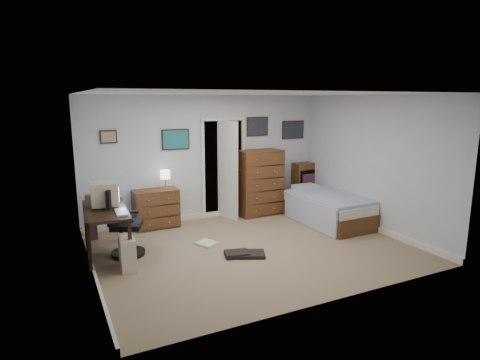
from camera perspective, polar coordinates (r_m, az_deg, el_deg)
name	(u,v)px	position (r m, az deg, el deg)	size (l,w,h in m)	color
floor	(252,249)	(6.72, 1.75, -9.71)	(5.00, 4.00, 0.02)	gray
computer_desk	(99,221)	(6.48, -19.37, -5.49)	(0.71, 1.39, 0.78)	black
crt_monitor	(104,194)	(6.53, -18.73, -1.91)	(0.43, 0.40, 0.38)	beige
keyboard	(121,212)	(6.12, -16.54, -4.41)	(0.16, 0.42, 0.03)	beige
pc_tower	(127,253)	(6.11, -15.72, -9.93)	(0.24, 0.45, 0.47)	beige
office_chair	(123,230)	(6.55, -16.29, -6.81)	(0.67, 0.67, 1.08)	black
media_stack	(91,217)	(7.47, -20.38, -4.99)	(0.16, 0.16, 0.79)	maroon
low_dresser	(156,209)	(7.81, -11.85, -4.01)	(0.83, 0.42, 0.74)	brown
table_lamp	(165,175)	(7.72, -10.60, 0.69)	(0.19, 0.19, 0.36)	gold
doorway	(218,166)	(8.60, -3.20, 1.93)	(0.96, 1.12, 2.05)	black
tall_dresser	(259,182)	(8.50, 2.68, -0.33)	(0.94, 0.55, 1.38)	brown
headboard_bookcase	(314,182)	(9.43, 10.54, -0.29)	(1.14, 0.36, 1.01)	brown
bed	(326,208)	(8.17, 12.15, -3.90)	(1.05, 1.91, 0.62)	brown
wall_posters	(233,132)	(8.33, -1.05, 6.81)	(4.38, 0.04, 0.60)	#331E11
floor_clutter	(236,252)	(6.48, -0.64, -10.16)	(0.91, 1.20, 0.07)	black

